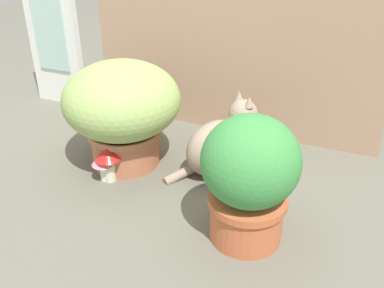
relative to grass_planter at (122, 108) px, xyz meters
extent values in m
plane|color=#616154|center=(0.20, -0.11, -0.24)|extent=(6.00, 6.00, 0.00)
cube|color=tan|center=(0.29, 0.44, 0.15)|extent=(1.29, 0.03, 0.77)
cube|color=white|center=(-0.62, 0.41, 0.16)|extent=(0.28, 0.04, 0.79)
cube|color=#ABD0C7|center=(-0.62, 0.38, 0.20)|extent=(0.18, 0.01, 0.50)
cylinder|color=#B56A4A|center=(0.00, 0.00, -0.16)|extent=(0.26, 0.26, 0.15)
cylinder|color=#AF704F|center=(0.00, 0.00, -0.10)|extent=(0.28, 0.28, 0.02)
ellipsoid|color=#92B25F|center=(0.00, 0.00, 0.03)|extent=(0.44, 0.44, 0.29)
cylinder|color=#C2623B|center=(0.57, -0.24, -0.16)|extent=(0.22, 0.22, 0.15)
cylinder|color=#C05E36|center=(0.57, -0.24, -0.10)|extent=(0.24, 0.24, 0.02)
ellipsoid|color=#3C8E42|center=(0.57, -0.24, 0.03)|extent=(0.29, 0.29, 0.27)
ellipsoid|color=gray|center=(0.36, 0.06, -0.13)|extent=(0.29, 0.31, 0.22)
ellipsoid|color=beige|center=(0.42, 0.14, -0.14)|extent=(0.12, 0.12, 0.11)
sphere|color=gray|center=(0.43, 0.15, -0.01)|extent=(0.15, 0.15, 0.11)
cone|color=gray|center=(0.40, 0.17, 0.05)|extent=(0.05, 0.05, 0.04)
cone|color=gray|center=(0.45, 0.13, 0.05)|extent=(0.05, 0.05, 0.04)
cylinder|color=gray|center=(0.26, -0.01, -0.22)|extent=(0.14, 0.17, 0.07)
cylinder|color=silver|center=(-0.01, -0.15, -0.20)|extent=(0.03, 0.03, 0.07)
cone|color=pink|center=(-0.01, -0.15, -0.15)|extent=(0.08, 0.08, 0.04)
cylinder|color=beige|center=(0.01, -0.14, -0.19)|extent=(0.04, 0.04, 0.09)
cone|color=red|center=(0.01, -0.14, -0.12)|extent=(0.10, 0.10, 0.04)
camera|label=1|loc=(0.82, -1.27, 0.67)|focal=40.32mm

